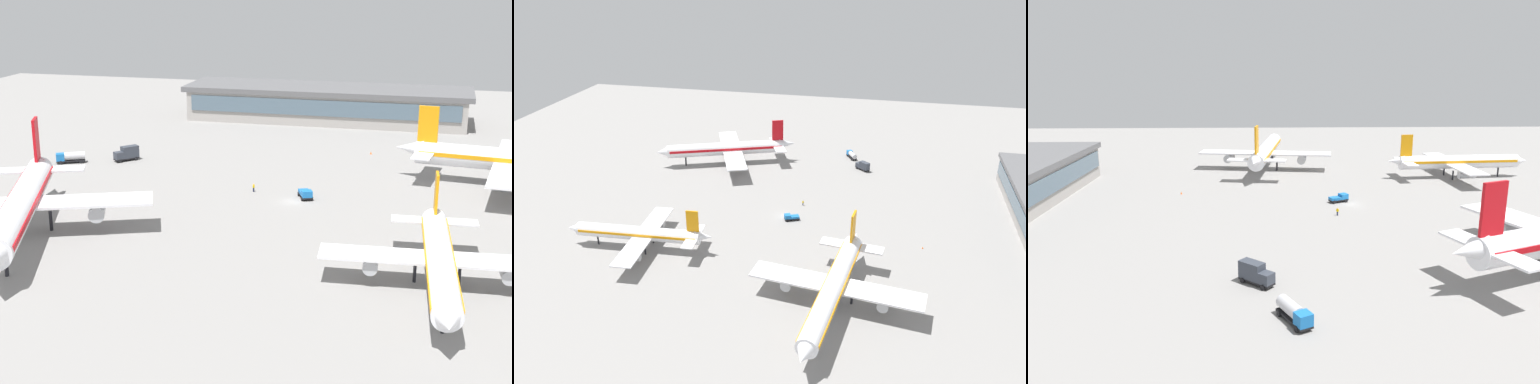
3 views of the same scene
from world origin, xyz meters
TOP-DOWN VIEW (x-y plane):
  - ground at (0.00, 0.00)m, footprint 288.00×288.00m
  - airplane_at_gate at (-41.56, -19.76)m, footprint 50.03×40.40m
  - airplane_taxiing at (-27.01, 34.28)m, footprint 32.84×40.89m
  - airplane_distant at (38.31, 29.57)m, footprint 41.13×49.81m
  - fuel_truck at (53.88, -15.89)m, footprint 6.47×4.56m
  - catering_truck at (42.49, -20.97)m, footprint 5.07×5.50m
  - pushback_tractor at (-1.97, -2.46)m, footprint 3.54×4.79m
  - ground_crew_worker at (8.67, -4.35)m, footprint 0.50×0.54m
  - safety_cone_near_gate at (-10.39, -40.67)m, footprint 0.44×0.44m

SIDE VIEW (x-z plane):
  - ground at x=0.00m, z-range 0.00..0.00m
  - safety_cone_near_gate at x=-10.39m, z-range 0.00..0.60m
  - ground_crew_worker at x=8.67m, z-range 0.01..1.68m
  - pushback_tractor at x=-1.97m, z-range 0.02..1.92m
  - fuel_truck at x=53.88m, z-range 0.14..2.64m
  - catering_truck at x=42.49m, z-range 0.05..3.35m
  - airplane_taxiing at x=-27.01m, z-range -1.70..10.74m
  - airplane_at_gate at x=-41.56m, z-range -2.08..13.15m
  - airplane_distant at x=38.31m, z-range -2.17..13.70m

